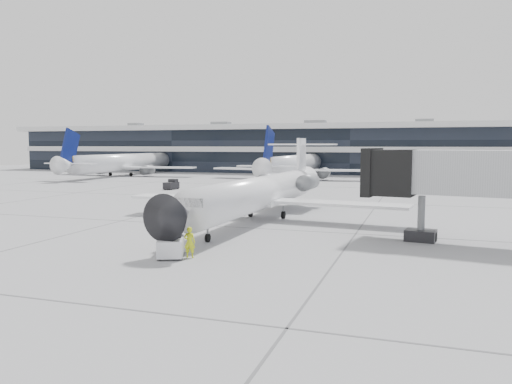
% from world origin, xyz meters
% --- Properties ---
extents(ground, '(220.00, 220.00, 0.00)m').
position_xyz_m(ground, '(0.00, 0.00, 0.00)').
color(ground, gray).
rests_on(ground, ground).
extents(terminal, '(170.00, 22.00, 10.00)m').
position_xyz_m(terminal, '(0.00, 82.00, 5.00)').
color(terminal, black).
rests_on(terminal, ground).
extents(bg_jet_left, '(32.00, 40.00, 9.60)m').
position_xyz_m(bg_jet_left, '(-45.00, 55.00, 0.00)').
color(bg_jet_left, white).
rests_on(bg_jet_left, ground).
extents(bg_jet_center, '(32.00, 40.00, 9.60)m').
position_xyz_m(bg_jet_center, '(-8.00, 55.00, 0.00)').
color(bg_jet_center, white).
rests_on(bg_jet_center, ground).
extents(regional_jet, '(25.21, 31.42, 7.26)m').
position_xyz_m(regional_jet, '(1.34, 4.51, 2.48)').
color(regional_jet, white).
rests_on(regional_jet, ground).
extents(ramp_worker, '(0.74, 0.55, 1.83)m').
position_xyz_m(ramp_worker, '(1.77, -10.89, 0.91)').
color(ramp_worker, '#D9E918').
rests_on(ramp_worker, ground).
extents(baggage_tug, '(2.22, 2.76, 1.53)m').
position_xyz_m(baggage_tug, '(0.58, -10.92, 0.69)').
color(baggage_tug, silver).
rests_on(baggage_tug, ground).
extents(traffic_cone, '(0.50, 0.50, 0.59)m').
position_xyz_m(traffic_cone, '(-3.84, 14.44, 0.28)').
color(traffic_cone, orange).
rests_on(traffic_cone, ground).
extents(far_tug, '(1.62, 2.48, 1.50)m').
position_xyz_m(far_tug, '(-20.30, 28.68, 0.67)').
color(far_tug, black).
rests_on(far_tug, ground).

